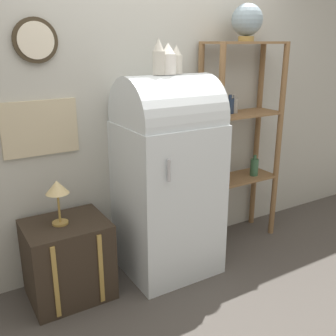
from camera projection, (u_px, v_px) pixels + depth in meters
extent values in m
plane|color=#4C4742|center=(183.00, 280.00, 3.07)|extent=(12.00, 12.00, 0.00)
cube|color=#B7B7AD|center=(146.00, 98.00, 3.13)|extent=(7.00, 0.05, 2.70)
cylinder|color=#382D1E|center=(35.00, 40.00, 2.56)|extent=(0.29, 0.03, 0.29)
cylinder|color=beige|center=(36.00, 40.00, 2.54)|extent=(0.24, 0.01, 0.24)
cube|color=#C6B793|center=(40.00, 128.00, 2.72)|extent=(0.52, 0.02, 0.38)
cube|color=silver|center=(168.00, 199.00, 3.08)|extent=(0.70, 0.63, 1.21)
cylinder|color=silver|center=(168.00, 116.00, 2.88)|extent=(0.69, 0.60, 0.60)
cylinder|color=#B7B7BC|center=(169.00, 170.00, 2.60)|extent=(0.02, 0.02, 0.16)
cube|color=#33281E|center=(68.00, 259.00, 2.81)|extent=(0.57, 0.46, 0.58)
cube|color=#AD8942|center=(56.00, 283.00, 2.54)|extent=(0.03, 0.01, 0.52)
cube|color=#AD8942|center=(101.00, 269.00, 2.70)|extent=(0.03, 0.01, 0.52)
cylinder|color=olive|center=(219.00, 155.00, 3.23)|extent=(0.05, 0.05, 1.78)
cylinder|color=olive|center=(278.00, 144.00, 3.56)|extent=(0.05, 0.05, 1.78)
cylinder|color=olive|center=(199.00, 148.00, 3.45)|extent=(0.05, 0.05, 1.78)
cylinder|color=olive|center=(257.00, 138.00, 3.79)|extent=(0.05, 0.05, 1.78)
cube|color=olive|center=(238.00, 178.00, 3.60)|extent=(0.71, 0.31, 0.02)
cube|color=olive|center=(241.00, 114.00, 3.42)|extent=(0.71, 0.31, 0.02)
cube|color=olive|center=(245.00, 43.00, 3.24)|extent=(0.71, 0.31, 0.02)
cylinder|color=#9E998E|center=(234.00, 106.00, 3.40)|extent=(0.07, 0.07, 0.12)
cylinder|color=#9E998E|center=(235.00, 97.00, 3.37)|extent=(0.03, 0.03, 0.03)
cylinder|color=#335B3D|center=(254.00, 167.00, 3.62)|extent=(0.07, 0.07, 0.16)
cylinder|color=#335B3D|center=(255.00, 157.00, 3.59)|extent=(0.03, 0.03, 0.04)
cylinder|color=#23334C|center=(223.00, 174.00, 3.47)|extent=(0.09, 0.09, 0.14)
cylinder|color=#23334C|center=(224.00, 164.00, 3.44)|extent=(0.03, 0.03, 0.04)
cylinder|color=#23334C|center=(230.00, 106.00, 3.37)|extent=(0.07, 0.07, 0.13)
cylinder|color=#23334C|center=(230.00, 96.00, 3.35)|extent=(0.03, 0.03, 0.03)
cylinder|color=#AD8942|center=(246.00, 39.00, 3.20)|extent=(0.13, 0.13, 0.04)
sphere|color=#7F939E|center=(247.00, 20.00, 3.15)|extent=(0.25, 0.25, 0.25)
cylinder|color=beige|center=(159.00, 63.00, 2.71)|extent=(0.09, 0.09, 0.16)
cone|color=beige|center=(159.00, 45.00, 2.67)|extent=(0.07, 0.07, 0.09)
cylinder|color=white|center=(168.00, 64.00, 2.76)|extent=(0.12, 0.12, 0.14)
cone|color=white|center=(168.00, 48.00, 2.73)|extent=(0.10, 0.10, 0.08)
cylinder|color=beige|center=(176.00, 64.00, 2.81)|extent=(0.09, 0.09, 0.13)
cone|color=beige|center=(176.00, 50.00, 2.78)|extent=(0.08, 0.08, 0.07)
cylinder|color=#AD8942|center=(60.00, 223.00, 2.71)|extent=(0.11, 0.11, 0.02)
cylinder|color=#AD8942|center=(59.00, 208.00, 2.67)|extent=(0.02, 0.02, 0.21)
cone|color=#DBC184|center=(57.00, 187.00, 2.63)|extent=(0.16, 0.16, 0.09)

